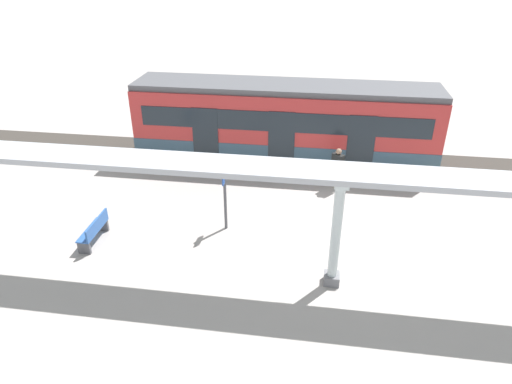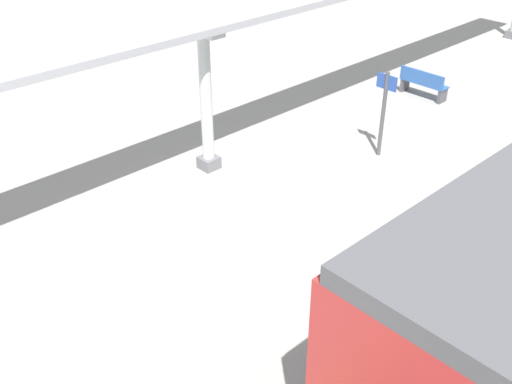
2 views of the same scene
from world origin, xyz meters
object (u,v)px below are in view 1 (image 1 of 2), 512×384
Objects in this scene: platform_info_sign at (225,194)px; passenger_waiting_near_edge at (338,164)px; canopy_pillar_second at (336,232)px; train_near_carriage at (284,121)px; bench_near_end at (95,230)px.

platform_info_sign reaches higher than passenger_waiting_near_edge.
canopy_pillar_second reaches higher than passenger_waiting_near_edge.
platform_info_sign is (-2.41, -3.59, -0.42)m from canopy_pillar_second.
bench_near_end is (7.42, -5.48, -1.39)m from train_near_carriage.
train_near_carriage is 6.18m from platform_info_sign.
canopy_pillar_second is at bearing 82.70° from bench_near_end.
platform_info_sign is 1.28× the size of passenger_waiting_near_edge.
canopy_pillar_second reaches higher than platform_info_sign.
canopy_pillar_second is at bearing 56.19° from platform_info_sign.
canopy_pillar_second is 1.56× the size of platform_info_sign.
passenger_waiting_near_edge reaches higher than bench_near_end.
passenger_waiting_near_edge is at bearing 43.47° from train_near_carriage.
platform_info_sign is (6.00, -1.42, -0.50)m from train_near_carriage.
train_near_carriage is 9.33m from bench_near_end.
platform_info_sign is at bearing -13.32° from train_near_carriage.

